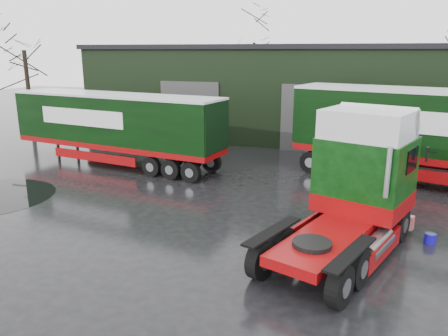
{
  "coord_description": "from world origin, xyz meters",
  "views": [
    {
      "loc": [
        5.11,
        -12.15,
        5.93
      ],
      "look_at": [
        0.13,
        2.69,
        1.7
      ],
      "focal_mm": 35.0,
      "sensor_mm": 36.0,
      "label": 1
    }
  ],
  "objects_px": {
    "trailer_left": "(116,130)",
    "tree_left": "(27,76)",
    "wash_bucket": "(430,239)",
    "tree_back_a": "(254,63)",
    "warehouse": "(326,91)",
    "hero_tractor": "(341,189)",
    "lorry_right": "(436,138)",
    "tree_back_b": "(433,76)"
  },
  "relations": [
    {
      "from": "lorry_right",
      "to": "tree_back_a",
      "type": "bearing_deg",
      "value": -132.07
    },
    {
      "from": "warehouse",
      "to": "wash_bucket",
      "type": "xyz_separation_m",
      "value": [
        5.25,
        -17.97,
        -2.99
      ]
    },
    {
      "from": "lorry_right",
      "to": "tree_back_b",
      "type": "bearing_deg",
      "value": -171.2
    },
    {
      "from": "hero_tractor",
      "to": "tree_back_b",
      "type": "height_order",
      "value": "tree_back_b"
    },
    {
      "from": "trailer_left",
      "to": "tree_left",
      "type": "distance_m",
      "value": 10.76
    },
    {
      "from": "trailer_left",
      "to": "tree_left",
      "type": "xyz_separation_m",
      "value": [
        -9.5,
        4.47,
        2.35
      ]
    },
    {
      "from": "wash_bucket",
      "to": "tree_back_b",
      "type": "xyz_separation_m",
      "value": [
        2.75,
        27.97,
        3.59
      ]
    },
    {
      "from": "trailer_left",
      "to": "tree_left",
      "type": "height_order",
      "value": "tree_left"
    },
    {
      "from": "lorry_right",
      "to": "wash_bucket",
      "type": "distance_m",
      "value": 7.29
    },
    {
      "from": "wash_bucket",
      "to": "lorry_right",
      "type": "bearing_deg",
      "value": 83.87
    },
    {
      "from": "warehouse",
      "to": "trailer_left",
      "type": "height_order",
      "value": "warehouse"
    },
    {
      "from": "hero_tractor",
      "to": "tree_left",
      "type": "height_order",
      "value": "tree_left"
    },
    {
      "from": "lorry_right",
      "to": "wash_bucket",
      "type": "relative_size",
      "value": 46.85
    },
    {
      "from": "warehouse",
      "to": "hero_tractor",
      "type": "xyz_separation_m",
      "value": [
        2.5,
        -19.91,
        -1.03
      ]
    },
    {
      "from": "hero_tractor",
      "to": "wash_bucket",
      "type": "relative_size",
      "value": 19.54
    },
    {
      "from": "hero_tractor",
      "to": "tree_back_b",
      "type": "distance_m",
      "value": 30.46
    },
    {
      "from": "tree_left",
      "to": "tree_back_a",
      "type": "bearing_deg",
      "value": 58.57
    },
    {
      "from": "hero_tractor",
      "to": "trailer_left",
      "type": "bearing_deg",
      "value": 167.14
    },
    {
      "from": "trailer_left",
      "to": "lorry_right",
      "type": "distance_m",
      "value": 15.57
    },
    {
      "from": "warehouse",
      "to": "lorry_right",
      "type": "distance_m",
      "value": 12.57
    },
    {
      "from": "trailer_left",
      "to": "wash_bucket",
      "type": "xyz_separation_m",
      "value": [
        14.75,
        -5.51,
        -1.73
      ]
    },
    {
      "from": "hero_tractor",
      "to": "lorry_right",
      "type": "xyz_separation_m",
      "value": [
        3.5,
        8.91,
        0.03
      ]
    },
    {
      "from": "lorry_right",
      "to": "tree_left",
      "type": "distance_m",
      "value": 25.27
    },
    {
      "from": "trailer_left",
      "to": "tree_back_a",
      "type": "bearing_deg",
      "value": 4.66
    },
    {
      "from": "trailer_left",
      "to": "wash_bucket",
      "type": "bearing_deg",
      "value": -101.99
    },
    {
      "from": "warehouse",
      "to": "tree_left",
      "type": "height_order",
      "value": "tree_left"
    },
    {
      "from": "trailer_left",
      "to": "wash_bucket",
      "type": "relative_size",
      "value": 34.87
    },
    {
      "from": "lorry_right",
      "to": "tree_back_a",
      "type": "distance_m",
      "value": 25.37
    },
    {
      "from": "wash_bucket",
      "to": "tree_back_a",
      "type": "bearing_deg",
      "value": 115.35
    },
    {
      "from": "warehouse",
      "to": "tree_left",
      "type": "distance_m",
      "value": 20.64
    },
    {
      "from": "warehouse",
      "to": "wash_bucket",
      "type": "relative_size",
      "value": 92.48
    },
    {
      "from": "warehouse",
      "to": "tree_back_a",
      "type": "distance_m",
      "value": 12.9
    },
    {
      "from": "trailer_left",
      "to": "tree_back_a",
      "type": "relative_size",
      "value": 1.29
    },
    {
      "from": "warehouse",
      "to": "trailer_left",
      "type": "distance_m",
      "value": 15.72
    },
    {
      "from": "lorry_right",
      "to": "tree_back_b",
      "type": "distance_m",
      "value": 21.16
    },
    {
      "from": "hero_tractor",
      "to": "tree_back_b",
      "type": "xyz_separation_m",
      "value": [
        5.5,
        29.91,
        1.62
      ]
    },
    {
      "from": "hero_tractor",
      "to": "trailer_left",
      "type": "relative_size",
      "value": 0.56
    },
    {
      "from": "hero_tractor",
      "to": "tree_back_b",
      "type": "relative_size",
      "value": 0.91
    },
    {
      "from": "tree_left",
      "to": "tree_back_b",
      "type": "distance_m",
      "value": 32.45
    },
    {
      "from": "warehouse",
      "to": "hero_tractor",
      "type": "distance_m",
      "value": 20.1
    },
    {
      "from": "warehouse",
      "to": "tree_left",
      "type": "bearing_deg",
      "value": -157.17
    },
    {
      "from": "tree_back_b",
      "to": "lorry_right",
      "type": "bearing_deg",
      "value": -95.44
    }
  ]
}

